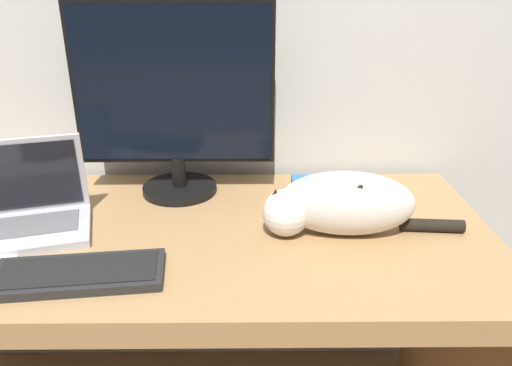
# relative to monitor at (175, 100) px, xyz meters

# --- Properties ---
(desk) EXTENTS (1.61, 0.72, 0.74)m
(desk) POSITION_rel_monitor_xyz_m (-0.00, -0.23, -0.42)
(desk) COLOR #A37A4C
(desk) RESTS_ON ground_plane
(monitor) EXTENTS (0.54, 0.21, 0.53)m
(monitor) POSITION_rel_monitor_xyz_m (0.00, 0.00, 0.00)
(monitor) COLOR black
(monitor) RESTS_ON desk
(laptop) EXTENTS (0.35, 0.29, 0.23)m
(laptop) POSITION_rel_monitor_xyz_m (-0.35, -0.24, -0.22)
(laptop) COLOR #B7B7BC
(laptop) RESTS_ON desk
(external_keyboard) EXTENTS (0.36, 0.18, 0.02)m
(external_keyboard) POSITION_rel_monitor_xyz_m (-0.16, -0.45, -0.26)
(external_keyboard) COLOR black
(external_keyboard) RESTS_ON desk
(cat) EXTENTS (0.50, 0.16, 0.16)m
(cat) POSITION_rel_monitor_xyz_m (0.41, -0.25, -0.19)
(cat) COLOR silver
(cat) RESTS_ON desk
(small_toy) EXTENTS (0.06, 0.06, 0.06)m
(small_toy) POSITION_rel_monitor_xyz_m (0.35, -0.04, -0.24)
(small_toy) COLOR #2D6BB7
(small_toy) RESTS_ON desk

